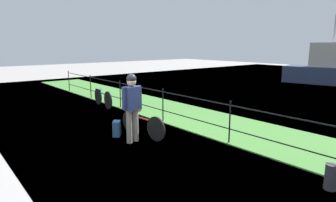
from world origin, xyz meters
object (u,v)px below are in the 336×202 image
at_px(cyclist_person, 132,102).
at_px(moored_boat_near, 330,69).
at_px(backpack_on_paving, 117,129).
at_px(mooring_bollard, 331,177).
at_px(bicycle_parked, 103,98).
at_px(terrier_dog, 133,98).
at_px(wooden_crate, 133,106).
at_px(bicycle_main, 142,124).

relative_size(cyclist_person, moored_boat_near, 0.31).
relative_size(backpack_on_paving, mooring_bollard, 0.91).
bearing_deg(backpack_on_paving, bicycle_parked, -162.59).
distance_m(cyclist_person, moored_boat_near, 15.20).
bearing_deg(bicycle_parked, mooring_bollard, -0.70).
xyz_separation_m(terrier_dog, backpack_on_paving, (-0.10, -0.46, -0.77)).
relative_size(terrier_dog, mooring_bollard, 0.73).
distance_m(terrier_dog, mooring_bollard, 4.79).
height_order(wooden_crate, cyclist_person, cyclist_person).
bearing_deg(mooring_bollard, backpack_on_paving, -164.66).
distance_m(cyclist_person, backpack_on_paving, 1.04).
bearing_deg(bicycle_main, backpack_on_paving, -131.43).
bearing_deg(cyclist_person, wooden_crate, 146.34).
relative_size(terrier_dog, bicycle_parked, 0.19).
xyz_separation_m(cyclist_person, backpack_on_paving, (-0.66, -0.07, -0.80)).
height_order(bicycle_main, bicycle_parked, bicycle_parked).
bearing_deg(cyclist_person, bicycle_main, 117.01).
relative_size(terrier_dog, moored_boat_near, 0.06).
xyz_separation_m(mooring_bollard, moored_boat_near, (-5.59, 13.89, 0.67)).
height_order(cyclist_person, bicycle_parked, cyclist_person).
xyz_separation_m(bicycle_parked, moored_boat_near, (2.71, 13.79, 0.54)).
bearing_deg(mooring_bollard, wooden_crate, -169.76).
bearing_deg(wooden_crate, bicycle_main, 6.29).
xyz_separation_m(bicycle_main, backpack_on_paving, (-0.44, -0.50, -0.13)).
xyz_separation_m(terrier_dog, mooring_bollard, (4.65, 0.84, -0.75)).
distance_m(bicycle_parked, moored_boat_near, 14.06).
relative_size(mooring_bollard, bicycle_parked, 0.26).
relative_size(mooring_bollard, moored_boat_near, 0.08).
relative_size(wooden_crate, backpack_on_paving, 0.93).
bearing_deg(backpack_on_paving, wooden_crate, 119.63).
xyz_separation_m(wooden_crate, terrier_dog, (0.02, 0.00, 0.21)).
bearing_deg(wooden_crate, moored_boat_near, 93.53).
bearing_deg(moored_boat_near, bicycle_main, -85.04).
bearing_deg(mooring_bollard, terrier_dog, -169.74).
bearing_deg(mooring_bollard, moored_boat_near, 111.91).
height_order(backpack_on_paving, bicycle_parked, bicycle_parked).
relative_size(cyclist_person, bicycle_parked, 1.01).
height_order(terrier_dog, mooring_bollard, terrier_dog).
height_order(wooden_crate, terrier_dog, terrier_dog).
xyz_separation_m(wooden_crate, cyclist_person, (0.58, -0.39, 0.25)).
bearing_deg(bicycle_parked, bicycle_main, -12.80).
distance_m(mooring_bollard, bicycle_parked, 8.30).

